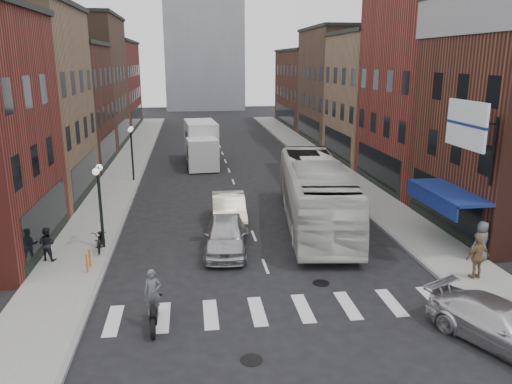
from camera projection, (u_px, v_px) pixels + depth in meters
ground at (269, 276)px, 21.11m from camera, size 160.00×160.00×0.00m
sidewalk_left at (125, 170)px, 41.08m from camera, size 3.00×74.00×0.15m
sidewalk_right at (326, 164)px, 43.26m from camera, size 3.00×74.00×0.15m
curb_left at (144, 170)px, 41.29m from camera, size 0.20×74.00×0.16m
curb_right at (309, 166)px, 43.08m from camera, size 0.20×74.00×0.16m
crosswalk_stripes at (282, 310)px, 18.23m from camera, size 12.00×2.20×0.01m
bldg_left_mid_b at (43, 107)px, 40.86m from camera, size 10.30×10.20×10.30m
bldg_left_far_a at (71, 82)px, 51.02m from camera, size 10.30×12.20×13.30m
bldg_left_far_b at (96, 85)px, 64.69m from camera, size 10.30×16.20×11.30m
bldg_right_mid_a at (451, 85)px, 34.61m from camera, size 10.30×10.20×14.30m
bldg_right_mid_b at (393, 97)px, 44.58m from camera, size 10.30×10.20×11.30m
bldg_right_far_a at (353, 85)px, 54.99m from camera, size 10.30×12.20×12.30m
bldg_right_far_b at (321, 88)px, 68.66m from camera, size 10.30×16.20×10.30m
awning_blue at (444, 193)px, 23.97m from camera, size 1.80×5.00×0.78m
billboard_sign at (468, 126)px, 21.12m from camera, size 1.52×3.00×3.70m
streetlamp_near at (99, 191)px, 23.24m from camera, size 0.32×1.22×4.11m
streetlamp_far at (131, 143)px, 36.66m from camera, size 0.32×1.22×4.11m
bike_rack at (88, 261)px, 21.24m from camera, size 0.08×0.68×0.80m
box_truck at (201, 144)px, 43.32m from camera, size 2.95×8.45×3.61m
motorcycle_rider at (153, 301)px, 16.77m from camera, size 0.59×2.09×2.13m
transit_bus at (315, 193)px, 27.23m from camera, size 4.57×13.15×3.59m
sedan_left_near at (226, 235)px, 23.57m from camera, size 2.41×5.01×1.65m
sedan_left_far at (229, 210)px, 27.51m from camera, size 1.94×5.15×1.68m
curb_car at (501, 325)px, 15.82m from camera, size 3.86×5.18×1.39m
parked_bicycle at (100, 239)px, 23.55m from camera, size 0.86×2.00×1.02m
ped_left_solo at (47, 244)px, 22.20m from camera, size 0.85×0.65×1.54m
ped_right_b at (478, 257)px, 20.30m from camera, size 1.13×0.68×1.83m
ped_right_c at (481, 241)px, 22.18m from camera, size 1.01×0.80×1.81m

